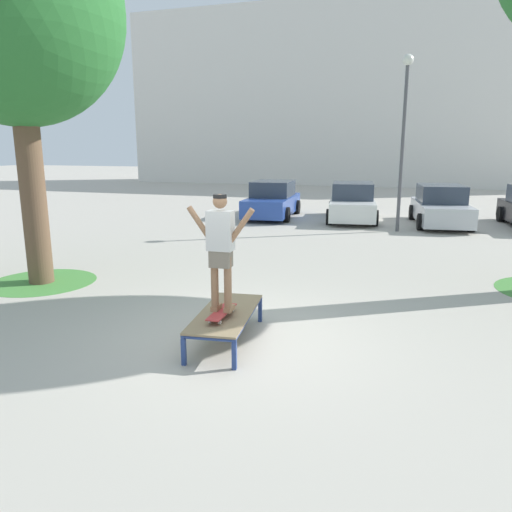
{
  "coord_description": "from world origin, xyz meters",
  "views": [
    {
      "loc": [
        2.38,
        -6.64,
        2.87
      ],
      "look_at": [
        -0.13,
        1.3,
        1.0
      ],
      "focal_mm": 34.01,
      "sensor_mm": 36.0,
      "label": 1
    }
  ],
  "objects": [
    {
      "name": "ground_plane",
      "position": [
        0.0,
        0.0,
        0.0
      ],
      "size": [
        120.0,
        120.0,
        0.0
      ],
      "primitive_type": "plane",
      "color": "#B2AA9E"
    },
    {
      "name": "building_facade",
      "position": [
        -2.78,
        32.45,
        6.7
      ],
      "size": [
        34.31,
        4.0,
        13.4
      ],
      "primitive_type": "cube",
      "color": "silver",
      "rests_on": "ground"
    },
    {
      "name": "skate_box",
      "position": [
        -0.13,
        -0.2,
        0.41
      ],
      "size": [
        0.97,
        1.97,
        0.46
      ],
      "color": "navy",
      "rests_on": "ground"
    },
    {
      "name": "skateboard",
      "position": [
        -0.1,
        -0.43,
        0.54
      ],
      "size": [
        0.22,
        0.8,
        0.09
      ],
      "color": "#B23333",
      "rests_on": "skate_box"
    },
    {
      "name": "skater",
      "position": [
        -0.1,
        -0.43,
        1.53
      ],
      "size": [
        1.0,
        0.29,
        1.69
      ],
      "color": "#8E6647",
      "rests_on": "skateboard"
    },
    {
      "name": "tree_near_left",
      "position": [
        -5.14,
        1.67,
        5.42
      ],
      "size": [
        4.2,
        4.2,
        7.67
      ],
      "color": "brown",
      "rests_on": "ground"
    },
    {
      "name": "grass_patch_near_left",
      "position": [
        -5.14,
        1.67,
        0.0
      ],
      "size": [
        2.29,
        2.29,
        0.01
      ],
      "primitive_type": "cylinder",
      "color": "#47893D",
      "rests_on": "ground"
    },
    {
      "name": "car_blue",
      "position": [
        -3.08,
        12.95,
        0.69
      ],
      "size": [
        2.12,
        4.3,
        1.5
      ],
      "color": "#28479E",
      "rests_on": "ground"
    },
    {
      "name": "car_white",
      "position": [
        0.22,
        13.01,
        0.69
      ],
      "size": [
        2.29,
        4.37,
        1.5
      ],
      "color": "silver",
      "rests_on": "ground"
    },
    {
      "name": "car_silver",
      "position": [
        3.53,
        12.74,
        0.69
      ],
      "size": [
        2.26,
        4.36,
        1.5
      ],
      "color": "#B7BABF",
      "rests_on": "ground"
    },
    {
      "name": "light_post",
      "position": [
        2.06,
        10.82,
        3.83
      ],
      "size": [
        0.36,
        0.36,
        5.83
      ],
      "color": "#4C4C51",
      "rests_on": "ground"
    }
  ]
}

